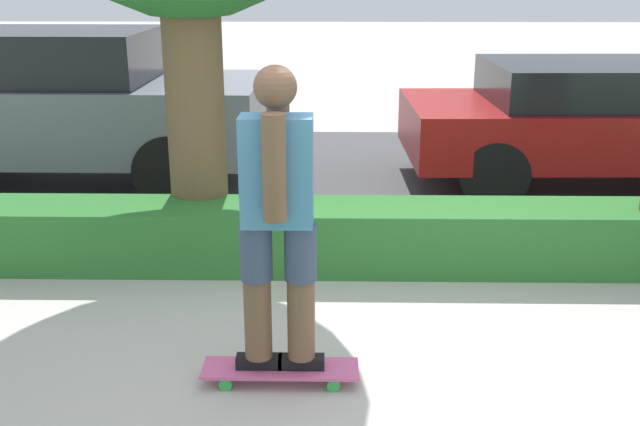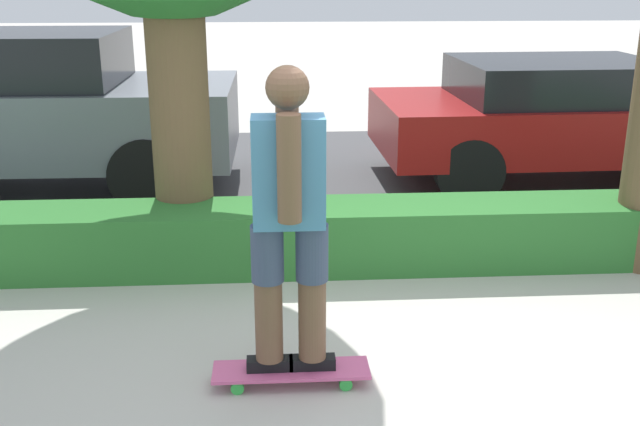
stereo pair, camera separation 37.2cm
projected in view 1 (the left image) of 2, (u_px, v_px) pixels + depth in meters
The scene contains 7 objects.
ground_plane at pixel (342, 369), 4.41m from camera, with size 60.00×60.00×0.00m, color #BCB7AD.
street_asphalt at pixel (338, 178), 8.40m from camera, with size 12.92×5.00×0.01m.
hedge_row at pixel (340, 237), 5.85m from camera, with size 12.92×0.60×0.50m.
skateboard at pixel (280, 370), 4.25m from camera, with size 0.89×0.24×0.09m.
skater_person at pixel (278, 216), 3.96m from camera, with size 0.50×0.44×1.70m.
parked_car_front at pixel (59, 104), 7.98m from camera, with size 4.26×1.95×1.64m.
parked_car_middle at pixel (595, 120), 7.95m from camera, with size 4.09×1.98×1.32m.
Camera 1 is at (-0.06, -3.90, 2.25)m, focal length 42.00 mm.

